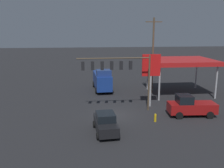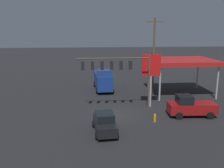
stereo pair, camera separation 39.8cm
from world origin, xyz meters
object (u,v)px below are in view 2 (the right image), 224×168
utility_pole (154,54)px  price_sign (151,68)px  fire_hydrant (155,118)px  delivery_truck (103,80)px  sedan_far (105,123)px  traffic_signal_assembly (117,68)px  pickup_parked (191,107)px

utility_pole → price_sign: size_ratio=1.69×
utility_pole → fire_hydrant: utility_pole is taller
delivery_truck → sedan_far: bearing=-5.7°
traffic_signal_assembly → delivery_truck: bearing=-84.3°
sedan_far → fire_hydrant: sedan_far is taller
traffic_signal_assembly → fire_hydrant: (-3.57, 3.81, -4.67)m
pickup_parked → fire_hydrant: (4.37, 1.36, -0.67)m
sedan_far → fire_hydrant: (-5.40, -2.21, -0.51)m
price_sign → pickup_parked: (-3.58, 3.91, -3.71)m
pickup_parked → fire_hydrant: pickup_parked is taller
fire_hydrant → utility_pole: bearing=-103.1°
utility_pole → delivery_truck: 8.71m
utility_pole → delivery_truck: (7.32, -2.29, -4.13)m
traffic_signal_assembly → sedan_far: (1.83, 6.02, -4.15)m
sedan_far → fire_hydrant: size_ratio=5.14×
sedan_far → utility_pole: bearing=145.6°
pickup_parked → fire_hydrant: 4.63m
pickup_parked → sedan_far: (9.78, 3.57, -0.16)m
utility_pole → delivery_truck: utility_pole is taller
pickup_parked → sedan_far: 10.41m
traffic_signal_assembly → fire_hydrant: traffic_signal_assembly is taller
price_sign → fire_hydrant: bearing=81.4°
fire_hydrant → traffic_signal_assembly: bearing=-46.8°
delivery_truck → fire_hydrant: bearing=15.2°
delivery_truck → price_sign: bearing=28.7°
price_sign → fire_hydrant: size_ratio=7.42×
traffic_signal_assembly → pickup_parked: traffic_signal_assembly is taller
pickup_parked → delivery_truck: delivery_truck is taller
utility_pole → fire_hydrant: size_ratio=12.57×
price_sign → fire_hydrant: 6.89m
traffic_signal_assembly → price_sign: traffic_signal_assembly is taller
traffic_signal_assembly → utility_pole: 10.16m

